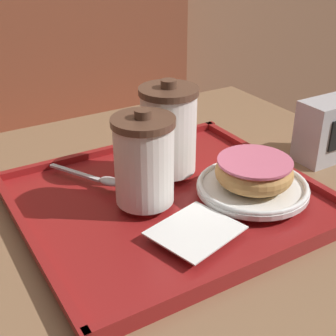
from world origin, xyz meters
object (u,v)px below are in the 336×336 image
Objects in this scene: coffee_cup_rear at (169,129)px; spoon at (100,179)px; donut_chocolate_glazed at (254,171)px; napkin_dispenser at (330,130)px; coffee_cup_front at (144,160)px.

coffee_cup_rear is 1.18× the size of spoon.
donut_chocolate_glazed is 0.23m from napkin_dispenser.
coffee_cup_front reaches higher than spoon.
coffee_cup_front is at bearing -6.04° from spoon.
donut_chocolate_glazed is at bearing -59.60° from coffee_cup_rear.
spoon is (-0.03, 0.08, -0.06)m from coffee_cup_front.
donut_chocolate_glazed is at bearing -166.40° from napkin_dispenser.
coffee_cup_front reaches higher than donut_chocolate_glazed.
coffee_cup_rear is at bearing 39.22° from coffee_cup_front.
coffee_cup_front reaches higher than napkin_dispenser.
coffee_cup_rear is 1.30× the size of donut_chocolate_glazed.
donut_chocolate_glazed is (0.07, -0.12, -0.04)m from coffee_cup_rear.
donut_chocolate_glazed is 0.24m from spoon.
napkin_dispenser is at bearing 13.60° from donut_chocolate_glazed.
spoon is at bearing 112.36° from coffee_cup_front.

